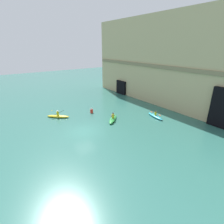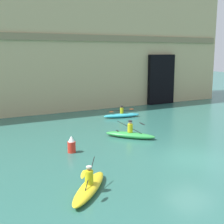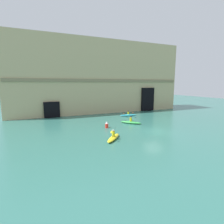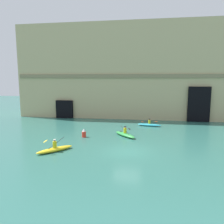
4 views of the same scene
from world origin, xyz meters
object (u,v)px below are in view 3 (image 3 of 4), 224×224
Objects in this scene: kayak_green at (131,122)px; kayak_cyan at (128,115)px; marker_buoy at (107,125)px; kayak_yellow at (113,137)px.

kayak_green is 0.91× the size of kayak_cyan.
kayak_yellow is at bearing -103.24° from marker_buoy.
kayak_green is at bearing 75.07° from kayak_cyan.
kayak_yellow is 5.42m from marker_buoy.
kayak_yellow is 8.64m from kayak_green.
kayak_green is (5.87, 6.34, 0.01)m from kayak_yellow.
kayak_green is at bearing 179.16° from kayak_yellow.
kayak_yellow is 15.21m from kayak_cyan.
kayak_cyan is (2.86, 6.11, -0.03)m from kayak_green.
kayak_yellow is at bearing -84.76° from kayak_green.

